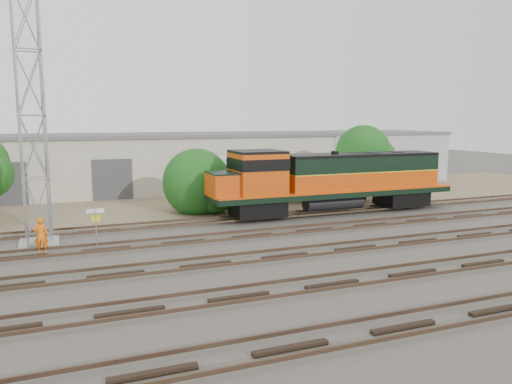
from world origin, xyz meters
name	(u,v)px	position (x,y,z in m)	size (l,w,h in m)	color
ground	(262,243)	(0.00, 0.00, 0.00)	(140.00, 140.00, 0.00)	#47423A
dirt_strip	(193,201)	(0.00, 15.00, 0.01)	(80.00, 16.00, 0.02)	#726047
tracks	(285,256)	(0.00, -3.00, 0.08)	(80.00, 20.40, 0.28)	black
warehouse	(172,161)	(0.04, 22.98, 2.65)	(58.40, 10.40, 5.30)	beige
locomotive	(330,179)	(7.63, 6.00, 2.48)	(18.12, 3.18, 4.35)	black
signal_tower	(32,120)	(-11.25, 4.62, 6.62)	(2.00, 2.00, 13.55)	gray
sign_post	(96,220)	(-8.42, 2.10, 1.50)	(0.88, 0.07, 2.15)	gray
worker	(41,236)	(-11.05, 2.05, 0.94)	(0.69, 0.45, 1.88)	orange
semi_trailer	(297,174)	(7.62, 11.27, 2.33)	(12.29, 5.10, 3.71)	white
dumpster_blue	(412,176)	(24.09, 17.52, 0.75)	(1.60, 1.50, 1.50)	#151795
dumpster_red	(384,179)	(20.43, 17.37, 0.70)	(1.50, 1.40, 1.40)	maroon
tree_mid	(201,185)	(-0.67, 9.90, 2.03)	(5.14, 4.90, 4.90)	#382619
tree_east	(367,154)	(13.84, 10.81, 3.77)	(4.81, 4.58, 6.18)	#382619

